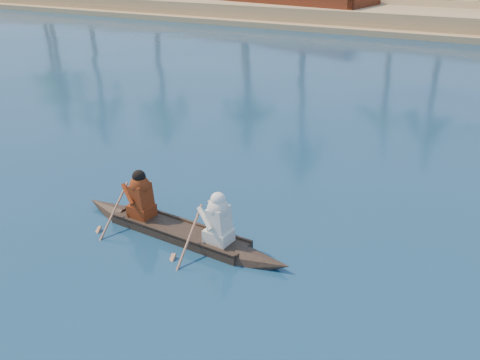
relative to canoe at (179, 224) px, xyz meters
The scene contains 2 objects.
canoe is the anchor object (origin of this frame).
barge_left 32.98m from the canoe, 109.95° to the left, with size 14.14×6.68×2.26m.
Camera 1 is at (-2.66, -11.62, 5.32)m, focal length 40.00 mm.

